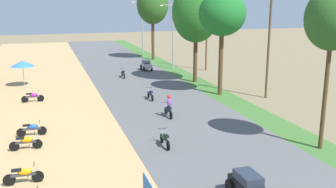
{
  "coord_description": "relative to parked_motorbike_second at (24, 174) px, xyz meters",
  "views": [
    {
      "loc": [
        -8.99,
        -9.63,
        8.37
      ],
      "look_at": [
        -0.81,
        16.05,
        1.78
      ],
      "focal_mm": 41.76,
      "sensor_mm": 36.0,
      "label": 1
    }
  ],
  "objects": [
    {
      "name": "utility_pole_far",
      "position": [
        19.7,
        25.04,
        4.59
      ],
      "size": [
        1.8,
        0.2,
        9.9
      ],
      "color": "brown",
      "rests_on": "ground"
    },
    {
      "name": "parked_motorbike_fifth",
      "position": [
        0.14,
        15.38,
        0.0
      ],
      "size": [
        1.8,
        0.54,
        0.94
      ],
      "color": "black",
      "rests_on": "dirt_shoulder"
    },
    {
      "name": "motorbike_ahead_fourth",
      "position": [
        9.58,
        13.23,
        0.02
      ],
      "size": [
        0.54,
        1.8,
        0.94
      ],
      "color": "black",
      "rests_on": "road_strip"
    },
    {
      "name": "motorbike_ahead_third",
      "position": [
        9.53,
        7.97,
        0.3
      ],
      "size": [
        0.54,
        1.8,
        1.66
      ],
      "color": "black",
      "rests_on": "road_strip"
    },
    {
      "name": "car_sedan_black",
      "position": [
        9.07,
        -4.48,
        0.19
      ],
      "size": [
        1.1,
        2.26,
        1.19
      ],
      "color": "black",
      "rests_on": "road_strip"
    },
    {
      "name": "motorbike_ahead_fifth",
      "position": [
        9.25,
        23.28,
        0.02
      ],
      "size": [
        0.54,
        1.8,
        0.94
      ],
      "color": "black",
      "rests_on": "road_strip"
    },
    {
      "name": "utility_pole_near",
      "position": [
        19.35,
        11.01,
        4.32
      ],
      "size": [
        1.8,
        0.2,
        9.36
      ],
      "color": "brown",
      "rests_on": "ground"
    },
    {
      "name": "median_tree_third",
      "position": [
        15.88,
        18.92,
        6.51
      ],
      "size": [
        4.77,
        4.77,
        10.03
      ],
      "color": "#4C351E",
      "rests_on": "median_strip"
    },
    {
      "name": "motorbike_ahead_second",
      "position": [
        7.56,
        2.54,
        0.02
      ],
      "size": [
        0.54,
        1.8,
        0.94
      ],
      "color": "black",
      "rests_on": "road_strip"
    },
    {
      "name": "median_tree_second",
      "position": [
        15.98,
        13.13,
        6.52
      ],
      "size": [
        4.04,
        4.04,
        8.97
      ],
      "color": "#4C351E",
      "rests_on": "median_strip"
    },
    {
      "name": "median_tree_nearest",
      "position": [
        15.93,
        -0.43,
        6.76
      ],
      "size": [
        2.92,
        2.92,
        9.02
      ],
      "color": "#4C351E",
      "rests_on": "median_strip"
    },
    {
      "name": "car_hatchback_silver",
      "position": [
        12.73,
        26.75,
        0.19
      ],
      "size": [
        1.04,
        2.0,
        1.23
      ],
      "color": "#B7BCC1",
      "rests_on": "road_strip"
    },
    {
      "name": "median_tree_fourth",
      "position": [
        15.83,
        34.83,
        7.05
      ],
      "size": [
        4.34,
        4.34,
        10.28
      ],
      "color": "#4C351E",
      "rests_on": "median_strip"
    },
    {
      "name": "vendor_umbrella",
      "position": [
        -0.79,
        21.95,
        1.75
      ],
      "size": [
        2.2,
        2.2,
        2.52
      ],
      "color": "#99999E",
      "rests_on": "dirt_shoulder"
    },
    {
      "name": "streetlamp_mid",
      "position": [
        16.08,
        41.79,
        4.11
      ],
      "size": [
        3.16,
        0.2,
        8.01
      ],
      "color": "gray",
      "rests_on": "median_strip"
    },
    {
      "name": "streetlamp_near",
      "position": [
        16.08,
        26.86,
        3.97
      ],
      "size": [
        3.16,
        0.2,
        7.74
      ],
      "color": "gray",
      "rests_on": "median_strip"
    },
    {
      "name": "parked_motorbike_second",
      "position": [
        0.0,
        0.0,
        0.0
      ],
      "size": [
        1.8,
        0.54,
        0.94
      ],
      "color": "black",
      "rests_on": "dirt_shoulder"
    },
    {
      "name": "parked_motorbike_third",
      "position": [
        -0.04,
        4.4,
        0.0
      ],
      "size": [
        1.8,
        0.54,
        0.94
      ],
      "color": "black",
      "rests_on": "dirt_shoulder"
    },
    {
      "name": "parked_motorbike_fourth",
      "position": [
        0.22,
        6.73,
        0.0
      ],
      "size": [
        1.8,
        0.54,
        0.94
      ],
      "color": "black",
      "rests_on": "dirt_shoulder"
    }
  ]
}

